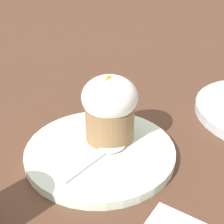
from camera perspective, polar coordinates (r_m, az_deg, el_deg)
ground_plane at (r=0.49m, az=-2.16°, el=-7.80°), size 4.00×4.00×0.00m
dessert_plate at (r=0.49m, az=-2.17°, el=-7.15°), size 0.23×0.23×0.01m
carrot_cake at (r=0.47m, az=-0.00°, el=0.69°), size 0.09×0.09×0.11m
spoon at (r=0.48m, az=-0.82°, el=-6.68°), size 0.13×0.05×0.01m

